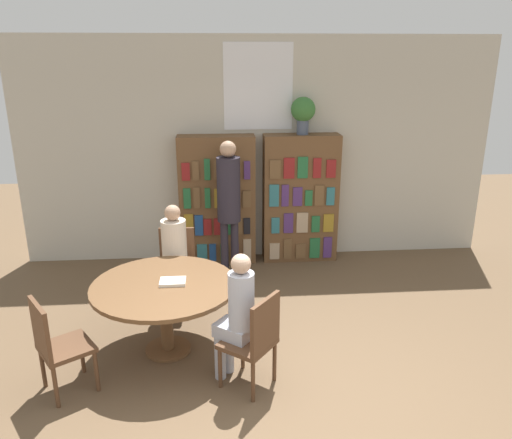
# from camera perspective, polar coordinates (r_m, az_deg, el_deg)

# --- Properties ---
(ground_plane) EXTENTS (16.00, 16.00, 0.00)m
(ground_plane) POSITION_cam_1_polar(r_m,az_deg,el_deg) (4.27, 4.48, -21.84)
(ground_plane) COLOR brown
(wall_back) EXTENTS (6.40, 0.07, 3.00)m
(wall_back) POSITION_cam_1_polar(r_m,az_deg,el_deg) (6.82, 0.22, 7.86)
(wall_back) COLOR beige
(wall_back) RESTS_ON ground_plane
(bookshelf_left) EXTENTS (1.01, 0.34, 1.75)m
(bookshelf_left) POSITION_cam_1_polar(r_m,az_deg,el_deg) (6.76, -4.45, 2.16)
(bookshelf_left) COLOR brown
(bookshelf_left) RESTS_ON ground_plane
(bookshelf_right) EXTENTS (1.01, 0.34, 1.75)m
(bookshelf_right) POSITION_cam_1_polar(r_m,az_deg,el_deg) (6.85, 5.08, 2.38)
(bookshelf_right) COLOR brown
(bookshelf_right) RESTS_ON ground_plane
(flower_vase) EXTENTS (0.32, 0.32, 0.48)m
(flower_vase) POSITION_cam_1_polar(r_m,az_deg,el_deg) (6.63, 5.40, 12.18)
(flower_vase) COLOR #475166
(flower_vase) RESTS_ON bookshelf_right
(reading_table) EXTENTS (1.36, 1.36, 0.72)m
(reading_table) POSITION_cam_1_polar(r_m,az_deg,el_deg) (4.81, -10.40, -8.31)
(reading_table) COLOR brown
(reading_table) RESTS_ON ground_plane
(chair_near_camera) EXTENTS (0.56, 0.56, 0.88)m
(chair_near_camera) POSITION_cam_1_polar(r_m,az_deg,el_deg) (4.56, -21.90, -12.95)
(chair_near_camera) COLOR brown
(chair_near_camera) RESTS_ON ground_plane
(chair_left_side) EXTENTS (0.41, 0.41, 0.88)m
(chair_left_side) POSITION_cam_1_polar(r_m,az_deg,el_deg) (5.79, -9.03, -4.95)
(chair_left_side) COLOR brown
(chair_left_side) RESTS_ON ground_plane
(chair_far_side) EXTENTS (0.56, 0.56, 0.88)m
(chair_far_side) POSITION_cam_1_polar(r_m,az_deg,el_deg) (4.31, -0.11, -13.40)
(chair_far_side) COLOR brown
(chair_far_side) RESTS_ON ground_plane
(seated_reader_left) EXTENTS (0.29, 0.38, 1.22)m
(seated_reader_left) POSITION_cam_1_polar(r_m,az_deg,el_deg) (5.54, -9.33, -3.72)
(seated_reader_left) COLOR beige
(seated_reader_left) RESTS_ON ground_plane
(seated_reader_right) EXTENTS (0.39, 0.37, 1.21)m
(seated_reader_right) POSITION_cam_1_polar(r_m,az_deg,el_deg) (4.31, -2.23, -10.61)
(seated_reader_right) COLOR #B2B7C6
(seated_reader_right) RESTS_ON ground_plane
(librarian_standing) EXTENTS (0.29, 0.56, 1.76)m
(librarian_standing) POSITION_cam_1_polar(r_m,az_deg,el_deg) (6.22, -3.13, 2.74)
(librarian_standing) COLOR #28232D
(librarian_standing) RESTS_ON ground_plane
(open_book_on_table) EXTENTS (0.24, 0.18, 0.03)m
(open_book_on_table) POSITION_cam_1_polar(r_m,az_deg,el_deg) (4.76, -9.50, -7.02)
(open_book_on_table) COLOR silver
(open_book_on_table) RESTS_ON reading_table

